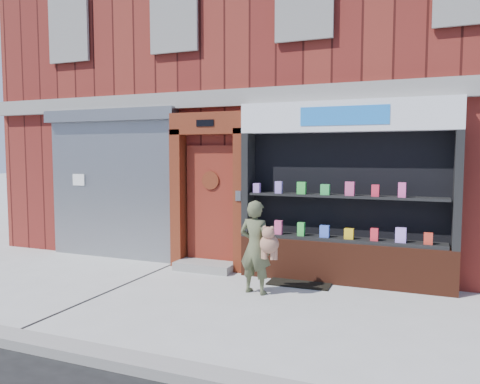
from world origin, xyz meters
The scene contains 8 objects.
ground centered at (0.00, 0.00, 0.00)m, with size 80.00×80.00×0.00m, color #9E9E99.
curb centered at (0.00, -2.15, 0.06)m, with size 60.00×0.30×0.12m, color gray.
building centered at (0.00, 5.99, 4.00)m, with size 12.00×8.16×8.00m.
shutter_bay centered at (-3.00, 1.93, 1.72)m, with size 3.10×0.30×3.04m.
red_door_bay centered at (-0.75, 1.86, 1.46)m, with size 1.52×0.58×2.90m.
pharmacy_bay centered at (1.75, 1.81, 1.37)m, with size 3.50×0.41×3.00m.
woman centered at (0.63, 0.70, 0.73)m, with size 0.68×0.44×1.44m.
doormat centered at (1.10, 1.55, 0.01)m, with size 1.02×0.71×0.03m, color black.
Camera 1 is at (3.04, -5.93, 2.15)m, focal length 35.00 mm.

